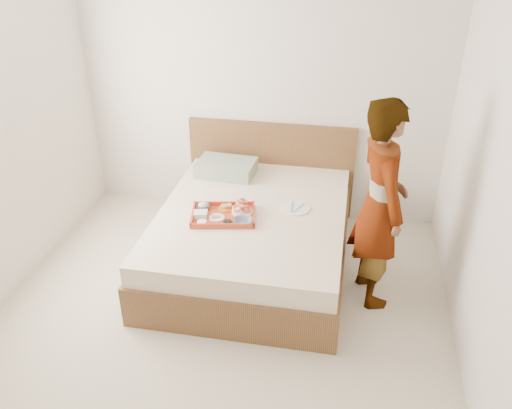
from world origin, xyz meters
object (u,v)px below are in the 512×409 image
Objects in this scene: bed at (252,237)px; person at (380,205)px; dinner_plate at (295,208)px; tray at (223,215)px.

person is (1.02, -0.24, 0.56)m from bed.
bed is at bearing -164.68° from dinner_plate.
bed is 8.04× the size of dinner_plate.
person is (1.23, -0.09, 0.28)m from tray.
bed is 1.21× the size of person.
tray is (-0.21, -0.15, 0.29)m from bed.
dinner_plate is 0.80m from person.
tray is at bearing 67.94° from person.
tray is 2.09× the size of dinner_plate.
tray reaches higher than bed.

